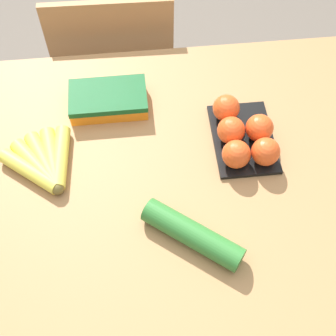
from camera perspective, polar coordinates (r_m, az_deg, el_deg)
name	(u,v)px	position (r m, az deg, el deg)	size (l,w,h in m)	color
ground_plane	(168,280)	(1.84, 0.00, -13.52)	(12.00, 12.00, 0.00)	#665B51
dining_table	(168,197)	(1.23, 0.00, -3.58)	(1.22, 0.85, 0.78)	#9E7044
chair	(118,73)	(1.77, -6.14, 11.45)	(0.43, 0.41, 0.88)	#A87547
banana_bunch	(45,164)	(1.16, -14.77, 0.53)	(0.17, 0.19, 0.04)	brown
tomato_pack	(243,135)	(1.16, 9.18, 4.01)	(0.15, 0.22, 0.08)	black
carrot_bag	(108,99)	(1.24, -7.29, 8.39)	(0.20, 0.12, 0.05)	orange
cucumber_near	(193,234)	(1.03, 3.01, -8.07)	(0.22, 0.19, 0.06)	#2D702D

